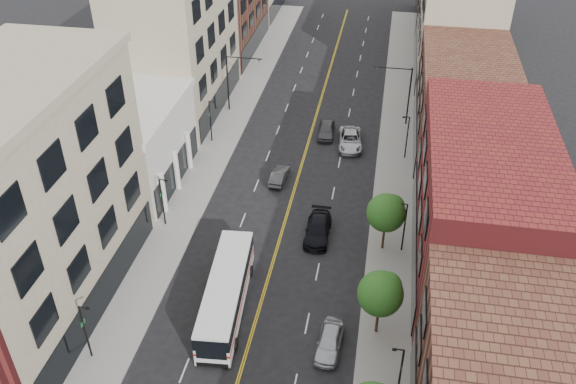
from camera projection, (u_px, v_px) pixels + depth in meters
The scene contains 25 objects.
sidewalk_left at pixel (208, 164), 66.20m from camera, with size 4.00×110.00×0.15m, color gray.
sidewalk_right at pixel (394, 182), 63.35m from camera, with size 4.00×110.00×0.15m, color gray.
bldg_l_tanoffice at pixel (22, 210), 44.29m from camera, with size 10.00×22.00×18.00m, color tan.
bldg_l_white at pixel (128, 146), 61.72m from camera, with size 10.00×14.00×8.00m, color silver.
bldg_l_far_a at pixel (177, 39), 72.65m from camera, with size 10.00×20.00×18.00m, color tan.
bldg_l_far_b at pixel (221, 0), 89.70m from camera, with size 10.00×20.00×15.00m, color #582E23.
bldg_r_mid at pixel (483, 203), 50.08m from camera, with size 10.00×22.00×12.00m, color maroon.
bldg_r_far_a at pixel (465, 102), 67.66m from camera, with size 10.00×20.00×10.00m, color #582E23.
bldg_r_far_b at pixel (457, 22), 83.53m from camera, with size 10.00×22.00×14.00m, color tan.
tree_r_2 at pixel (382, 292), 44.18m from camera, with size 3.40×3.40×5.59m.
tree_r_3 at pixel (387, 212), 52.28m from camera, with size 3.40×3.40×5.59m.
lamp_l_1 at pixel (85, 329), 42.81m from camera, with size 0.81×0.55×5.05m.
lamp_l_2 at pixel (163, 199), 55.78m from camera, with size 0.81×0.55×5.05m.
lamp_l_3 at pixel (211, 119), 68.74m from camera, with size 0.81×0.55×5.05m.
lamp_r_1 at pixel (400, 373), 39.70m from camera, with size 0.81×0.55×5.05m.
lamp_r_2 at pixel (404, 225), 52.66m from camera, with size 0.81×0.55×5.05m.
lamp_r_3 at pixel (407, 135), 65.62m from camera, with size 0.81×0.55×5.05m.
signal_mast_left at pixel (233, 77), 74.17m from camera, with size 4.49×0.18×7.20m.
signal_mast_right at pixel (404, 89), 71.25m from camera, with size 4.49×0.18×7.20m.
city_bus at pixel (226, 292), 47.51m from camera, with size 3.65×12.26×3.11m.
car_parked_far at pixel (330, 341), 44.75m from camera, with size 1.79×4.44×1.51m, color #B1B4B9.
car_lane_behind at pixel (279, 175), 63.29m from camera, with size 1.41×4.04×1.33m, color #424246.
car_lane_a at pixel (318, 229), 55.66m from camera, with size 2.21×5.44×1.58m, color black.
car_lane_b at pixel (350, 140), 69.19m from camera, with size 2.65×5.74×1.59m, color #B5B6BD.
car_lane_c at pixel (326, 129), 71.18m from camera, with size 1.88×4.67×1.59m, color #434448.
Camera 1 is at (8.25, -18.81, 35.25)m, focal length 38.00 mm.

